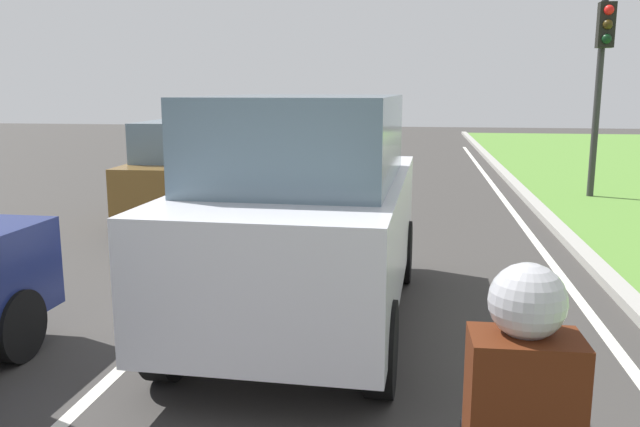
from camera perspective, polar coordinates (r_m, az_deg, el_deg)
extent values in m
plane|color=#383533|center=(11.43, -0.41, -0.95)|extent=(60.00, 60.00, 0.00)
cube|color=silver|center=(11.55, -3.85, -0.83)|extent=(0.12, 32.00, 0.01)
cube|color=silver|center=(11.44, 17.70, -1.44)|extent=(0.12, 32.00, 0.01)
cube|color=#9E9B93|center=(11.52, 20.17, -1.22)|extent=(0.24, 48.00, 0.12)
cube|color=silver|center=(6.53, -1.05, -1.63)|extent=(2.01, 4.55, 1.10)
cube|color=slate|center=(6.25, -1.35, 6.61)|extent=(1.77, 2.74, 0.80)
cylinder|color=black|center=(8.30, -4.94, -2.85)|extent=(0.24, 0.77, 0.76)
cylinder|color=black|center=(8.04, 7.21, -3.35)|extent=(0.24, 0.77, 0.76)
cylinder|color=black|center=(5.53, -13.23, -10.22)|extent=(0.24, 0.77, 0.76)
cylinder|color=black|center=(5.13, 5.42, -11.69)|extent=(0.24, 0.77, 0.76)
cylinder|color=black|center=(6.32, -25.17, -8.89)|extent=(0.23, 0.64, 0.64)
cube|color=brown|center=(12.17, -11.01, 2.92)|extent=(1.76, 3.75, 0.80)
cube|color=slate|center=(11.85, -11.50, 6.30)|extent=(1.54, 1.95, 0.68)
cylinder|color=black|center=(13.64, -12.39, 2.02)|extent=(0.24, 0.61, 0.60)
cylinder|color=black|center=(13.23, -6.19, 1.94)|extent=(0.24, 0.61, 0.60)
cylinder|color=black|center=(11.33, -16.49, 0.04)|extent=(0.24, 0.61, 0.60)
cylinder|color=black|center=(10.83, -9.12, -0.13)|extent=(0.24, 0.61, 0.60)
cube|color=#4C1E0C|center=(2.59, 17.29, -16.42)|extent=(0.41, 0.27, 0.60)
sphere|color=#B2B2B7|center=(2.46, 17.72, -7.34)|extent=(0.28, 0.28, 0.28)
cylinder|color=#2D2D2D|center=(15.06, 23.16, 9.60)|extent=(0.14, 0.14, 4.46)
cube|color=black|center=(14.92, 23.77, 14.88)|extent=(0.32, 0.24, 0.90)
sphere|color=red|center=(14.83, 23.99, 15.98)|extent=(0.20, 0.20, 0.20)
sphere|color=#382B0C|center=(14.80, 23.90, 14.91)|extent=(0.20, 0.20, 0.20)
sphere|color=black|center=(14.78, 23.81, 13.83)|extent=(0.20, 0.20, 0.20)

